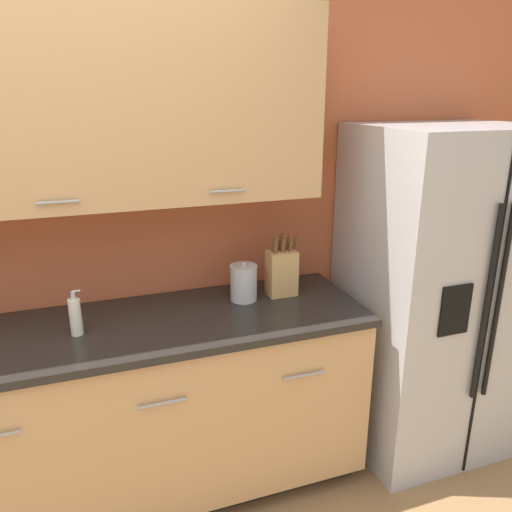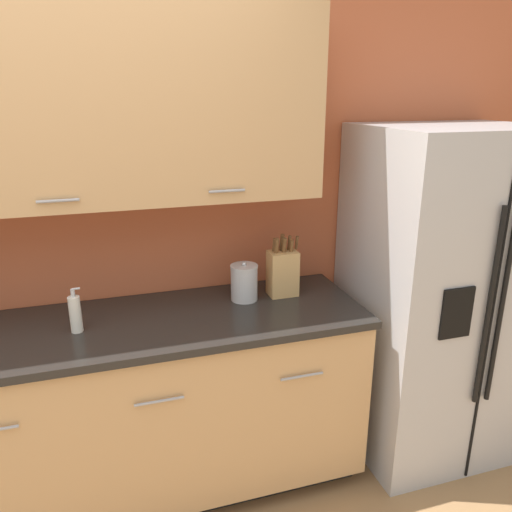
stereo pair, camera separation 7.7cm
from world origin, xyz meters
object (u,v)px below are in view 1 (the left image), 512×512
object	(u,v)px
refrigerator	(436,293)
soap_dispenser	(76,316)
knife_block	(282,272)
steel_canister	(244,283)

from	to	relation	value
refrigerator	soap_dispenser	distance (m)	1.81
knife_block	soap_dispenser	xyz separation A→B (m)	(-0.97, -0.12, -0.04)
refrigerator	knife_block	distance (m)	0.86
soap_dispenser	steel_canister	size ratio (longest dim) A/B	1.03
refrigerator	steel_canister	bearing A→B (deg)	172.06
soap_dispenser	refrigerator	bearing A→B (deg)	-0.81
refrigerator	steel_canister	xyz separation A→B (m)	(-1.03, 0.14, 0.14)
refrigerator	knife_block	size ratio (longest dim) A/B	5.59
refrigerator	steel_canister	size ratio (longest dim) A/B	9.04
refrigerator	steel_canister	world-z (taller)	refrigerator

